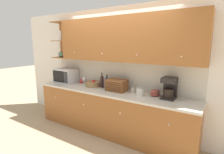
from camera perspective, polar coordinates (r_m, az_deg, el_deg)
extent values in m
plane|color=tan|center=(4.15, 1.65, -15.77)|extent=(24.00, 24.00, 0.00)
cube|color=white|center=(3.77, 1.99, 2.35)|extent=(5.84, 0.06, 2.60)
cube|color=#935628|center=(3.73, -0.77, -11.54)|extent=(3.44, 0.62, 0.88)
cube|color=beige|center=(3.56, -0.92, -4.78)|extent=(3.46, 0.65, 0.04)
sphere|color=white|center=(4.26, -17.97, -6.41)|extent=(0.03, 0.03, 0.03)
sphere|color=white|center=(3.67, -9.21, -8.82)|extent=(0.03, 0.03, 0.03)
sphere|color=white|center=(3.20, 2.69, -11.70)|extent=(0.03, 0.03, 0.03)
sphere|color=white|center=(2.91, 18.08, -14.63)|extent=(0.03, 0.03, 0.03)
cube|color=beige|center=(3.76, 1.70, 0.95)|extent=(3.44, 0.01, 0.59)
cube|color=#935628|center=(3.46, 3.50, 12.20)|extent=(3.02, 0.32, 0.87)
cube|color=#935628|center=(4.65, -14.81, 11.52)|extent=(0.42, 0.02, 0.87)
cube|color=#935628|center=(4.56, -15.96, 6.15)|extent=(0.42, 0.32, 0.02)
cube|color=#935628|center=(4.55, -16.23, 11.25)|extent=(0.42, 0.32, 0.02)
cube|color=#935628|center=(4.58, -16.53, 16.77)|extent=(0.42, 0.32, 0.02)
sphere|color=white|center=(4.01, -12.19, 7.83)|extent=(0.03, 0.03, 0.03)
sphere|color=white|center=(3.53, -3.30, 7.67)|extent=(0.03, 0.03, 0.03)
sphere|color=white|center=(3.15, 8.03, 7.20)|extent=(0.03, 0.03, 0.03)
sphere|color=white|center=(2.92, 21.72, 6.27)|extent=(0.03, 0.03, 0.03)
ellipsoid|color=slate|center=(4.56, -15.99, 6.78)|extent=(0.18, 0.18, 0.08)
ellipsoid|color=slate|center=(4.56, -16.03, 7.40)|extent=(0.18, 0.18, 0.08)
cylinder|color=silver|center=(4.55, -16.26, 11.82)|extent=(0.07, 0.07, 0.07)
cylinder|color=silver|center=(4.55, -16.32, 12.81)|extent=(0.07, 0.07, 0.08)
cylinder|color=silver|center=(4.56, -16.37, 13.81)|extent=(0.07, 0.07, 0.08)
cube|color=silver|center=(4.45, -14.75, 0.51)|extent=(0.53, 0.38, 0.34)
cube|color=black|center=(4.37, -17.12, 0.19)|extent=(0.37, 0.01, 0.27)
cube|color=#2D2D33|center=(4.19, -14.91, -0.14)|extent=(0.12, 0.01, 0.27)
cylinder|color=#B73D38|center=(4.28, -9.99, -1.35)|extent=(0.08, 0.08, 0.10)
torus|color=#B73D38|center=(4.25, -9.51, -1.40)|extent=(0.01, 0.07, 0.07)
cylinder|color=silver|center=(4.10, -9.13, -2.50)|extent=(0.06, 0.06, 0.01)
cylinder|color=silver|center=(4.10, -9.15, -1.96)|extent=(0.01, 0.01, 0.07)
ellipsoid|color=silver|center=(4.08, -9.18, -0.74)|extent=(0.07, 0.07, 0.10)
cylinder|color=#937047|center=(3.91, -6.29, -2.33)|extent=(0.31, 0.31, 0.11)
sphere|color=red|center=(3.85, -6.08, -1.37)|extent=(0.08, 0.08, 0.08)
cylinder|color=black|center=(3.79, -3.31, -1.79)|extent=(0.07, 0.07, 0.23)
sphere|color=black|center=(3.76, -3.33, -0.11)|extent=(0.07, 0.07, 0.07)
cylinder|color=black|center=(3.75, -3.34, 0.80)|extent=(0.03, 0.03, 0.08)
cylinder|color=black|center=(3.71, -1.66, -2.21)|extent=(0.08, 0.08, 0.20)
sphere|color=black|center=(3.69, -1.67, -0.67)|extent=(0.08, 0.08, 0.08)
cylinder|color=black|center=(3.68, -1.68, 0.21)|extent=(0.03, 0.03, 0.07)
cube|color=brown|center=(3.51, 1.52, -2.69)|extent=(0.39, 0.27, 0.24)
cube|color=#432713|center=(3.42, 0.33, -4.38)|extent=(0.36, 0.01, 0.02)
cube|color=#432713|center=(3.41, 0.33, -3.77)|extent=(0.36, 0.01, 0.02)
cube|color=#432713|center=(3.40, 0.33, -3.15)|extent=(0.36, 0.01, 0.02)
cube|color=#432713|center=(3.39, 0.33, -2.53)|extent=(0.36, 0.01, 0.02)
cube|color=#432713|center=(3.38, 0.33, -1.90)|extent=(0.36, 0.01, 0.02)
cylinder|color=silver|center=(3.48, 6.79, -4.12)|extent=(0.08, 0.08, 0.09)
torus|color=silver|center=(3.46, 7.46, -4.18)|extent=(0.01, 0.07, 0.07)
cylinder|color=silver|center=(3.26, 9.16, -4.77)|extent=(0.14, 0.14, 0.14)
cylinder|color=gray|center=(3.24, 9.20, -3.48)|extent=(0.15, 0.15, 0.01)
ellipsoid|color=#9E473D|center=(3.30, 13.85, -5.61)|extent=(0.18, 0.18, 0.04)
ellipsoid|color=#9E473D|center=(3.30, 13.87, -5.20)|extent=(0.16, 0.16, 0.04)
ellipsoid|color=#9E473D|center=(3.29, 13.89, -4.78)|extent=(0.15, 0.15, 0.04)
ellipsoid|color=#9E473D|center=(3.28, 13.91, -4.37)|extent=(0.14, 0.14, 0.04)
cube|color=black|center=(3.21, 17.87, -6.47)|extent=(0.23, 0.27, 0.03)
cylinder|color=black|center=(3.16, 17.87, -5.02)|extent=(0.17, 0.17, 0.15)
cube|color=black|center=(3.26, 18.51, -3.11)|extent=(0.23, 0.06, 0.37)
cube|color=black|center=(3.13, 18.20, -0.92)|extent=(0.23, 0.27, 0.08)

